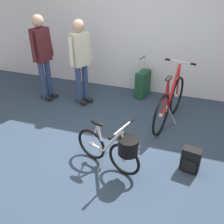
# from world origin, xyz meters

# --- Properties ---
(ground_plane) EXTENTS (7.44, 7.44, 0.00)m
(ground_plane) POSITION_xyz_m (0.00, 0.00, 0.00)
(ground_plane) COLOR #2D3D51
(back_wall) EXTENTS (7.44, 0.10, 2.83)m
(back_wall) POSITION_xyz_m (0.00, 2.22, 1.41)
(back_wall) COLOR silver
(back_wall) RESTS_ON ground_plane
(folding_bike_foreground) EXTENTS (1.00, 0.52, 0.74)m
(folding_bike_foreground) POSITION_xyz_m (0.30, -0.37, 0.36)
(folding_bike_foreground) COLOR black
(folding_bike_foreground) RESTS_ON ground_plane
(display_bike_left) EXTENTS (0.53, 1.46, 1.03)m
(display_bike_left) POSITION_xyz_m (0.82, 1.06, 0.39)
(display_bike_left) COLOR black
(display_bike_left) RESTS_ON ground_plane
(visitor_near_wall) EXTENTS (0.37, 0.47, 1.60)m
(visitor_near_wall) POSITION_xyz_m (-0.90, 1.28, 0.91)
(visitor_near_wall) COLOR navy
(visitor_near_wall) RESTS_ON ground_plane
(visitor_browsing) EXTENTS (0.33, 0.52, 1.65)m
(visitor_browsing) POSITION_xyz_m (-1.65, 1.22, 0.94)
(visitor_browsing) COLOR navy
(visitor_browsing) RESTS_ON ground_plane
(rolling_suitcase) EXTENTS (0.26, 0.39, 0.83)m
(rolling_suitcase) POSITION_xyz_m (0.17, 1.90, 0.28)
(rolling_suitcase) COLOR #19472D
(rolling_suitcase) RESTS_ON ground_plane
(backpack_on_floor) EXTENTS (0.27, 0.20, 0.35)m
(backpack_on_floor) POSITION_xyz_m (1.28, -0.07, 0.17)
(backpack_on_floor) COLOR black
(backpack_on_floor) RESTS_ON ground_plane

